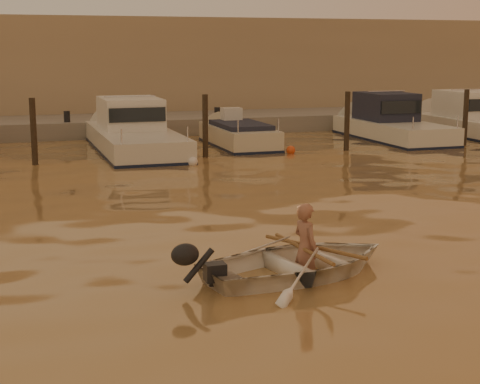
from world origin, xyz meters
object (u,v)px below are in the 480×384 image
object	(u,v)px
waterfront_building	(137,70)
moored_boat_3	(239,140)
moored_boat_4	(393,123)
person	(306,248)
moored_boat_5	(477,120)
dinghy	(300,262)
moored_boat_2	(134,132)

from	to	relation	value
waterfront_building	moored_boat_3	bearing A→B (deg)	-81.55
moored_boat_4	waterfront_building	distance (m)	13.62
person	moored_boat_5	xyz separation A→B (m)	(13.62, 14.74, 0.21)
moored_boat_3	moored_boat_5	distance (m)	9.96
dinghy	moored_boat_5	distance (m)	20.15
moored_boat_2	moored_boat_3	xyz separation A→B (m)	(3.74, 0.00, -0.40)
dinghy	moored_boat_4	xyz separation A→B (m)	(9.96, 14.76, 0.42)
person	waterfront_building	world-z (taller)	waterfront_building
dinghy	moored_boat_3	size ratio (longest dim) A/B	0.61
moored_boat_2	moored_boat_5	size ratio (longest dim) A/B	1.10
moored_boat_2	moored_boat_5	distance (m)	13.69
moored_boat_5	waterfront_building	world-z (taller)	waterfront_building
person	moored_boat_3	size ratio (longest dim) A/B	0.27
moored_boat_2	moored_boat_3	distance (m)	3.76
moored_boat_3	waterfront_building	size ratio (longest dim) A/B	0.11
dinghy	moored_boat_4	distance (m)	17.81
dinghy	moored_boat_2	world-z (taller)	moored_boat_2
dinghy	person	world-z (taller)	person
person	moored_boat_5	distance (m)	20.07
moored_boat_2	waterfront_building	distance (m)	11.34
moored_boat_5	waterfront_building	bearing A→B (deg)	136.49
moored_boat_5	moored_boat_4	bearing A→B (deg)	180.00
person	waterfront_building	bearing A→B (deg)	-16.16
moored_boat_2	moored_boat_3	world-z (taller)	moored_boat_2
moored_boat_3	moored_boat_4	world-z (taller)	moored_boat_4
dinghy	moored_boat_5	xyz separation A→B (m)	(13.72, 14.76, 0.42)
moored_boat_3	moored_boat_5	world-z (taller)	moored_boat_5
moored_boat_4	moored_boat_5	xyz separation A→B (m)	(3.76, 0.00, 0.00)
moored_boat_5	waterfront_building	xyz separation A→B (m)	(-11.59, 11.00, 1.77)
moored_boat_2	moored_boat_3	size ratio (longest dim) A/B	1.58
moored_boat_4	waterfront_building	xyz separation A→B (m)	(-7.83, 11.00, 1.77)
moored_boat_3	moored_boat_4	bearing A→B (deg)	0.00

